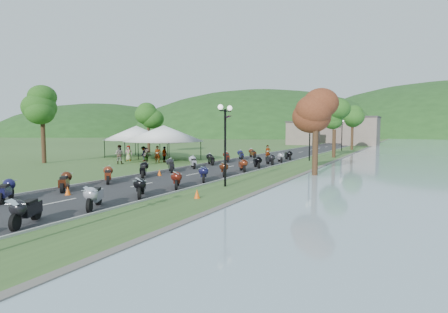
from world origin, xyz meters
The scene contains 13 objects.
road centered at (0.00, 40.00, 0.01)m, with size 7.00×120.00×0.02m, color #2B2B2D.
hills_backdrop centered at (0.00, 200.00, 0.00)m, with size 360.00×120.00×76.00m, color #285621, non-canonical shape.
far_building centered at (-2.00, 85.00, 2.50)m, with size 18.00×16.00×5.00m, color slate.
moto_row_left centered at (-2.45, 15.56, 0.55)m, with size 2.60×49.22×1.10m, color #331411, non-canonical shape.
moto_row_right centered at (2.64, 20.80, 0.55)m, with size 2.60×36.70×1.10m, color #331411, non-canonical shape.
vendor_tent_main centered at (-9.58, 30.45, 2.00)m, with size 6.04×6.04×4.00m, color white, non-canonical shape.
vendor_tent_side centered at (-15.94, 32.94, 2.00)m, with size 5.53×5.53×4.00m, color white, non-canonical shape.
tree_park_left centered at (-19.01, 22.23, 4.93)m, with size 3.55×3.55×9.85m, color #2F6C1F, non-canonical shape.
tree_lakeside centered at (8.57, 26.10, 3.94)m, with size 2.84×2.84×7.88m, color #2F6C1F, non-canonical shape.
pedestrian_a centered at (-8.36, 27.81, 0.00)m, with size 0.67×0.49×1.82m, color slate.
pedestrian_b centered at (-11.18, 25.18, 0.00)m, with size 0.95×0.52×1.96m, color slate.
pedestrian_c centered at (-10.98, 28.59, 0.00)m, with size 1.09×0.45×1.68m, color slate.
traffic_cone_near centered at (-1.16, 11.42, 0.25)m, with size 0.32×0.32×0.49m, color #F2590C.
Camera 1 is at (15.21, -0.97, 3.60)m, focal length 28.00 mm.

